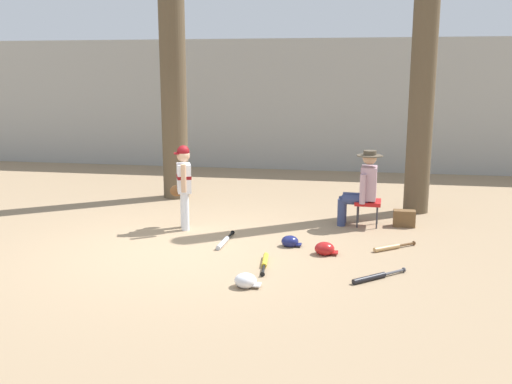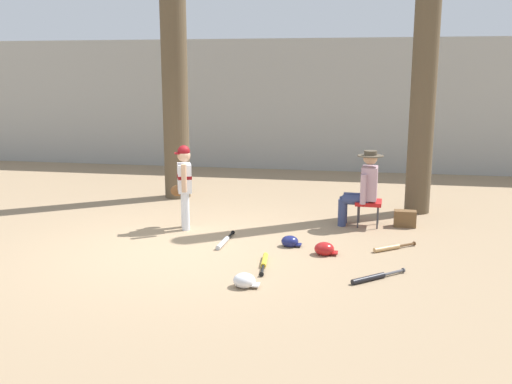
{
  "view_description": "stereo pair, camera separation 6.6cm",
  "coord_description": "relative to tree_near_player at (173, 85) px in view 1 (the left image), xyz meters",
  "views": [
    {
      "loc": [
        2.39,
        -7.39,
        2.42
      ],
      "look_at": [
        0.99,
        0.45,
        0.75
      ],
      "focal_mm": 40.86,
      "sensor_mm": 36.0,
      "label": 1
    },
    {
      "loc": [
        2.46,
        -7.38,
        2.42
      ],
      "look_at": [
        0.99,
        0.45,
        0.75
      ],
      "focal_mm": 40.86,
      "sensor_mm": 36.0,
      "label": 2
    }
  ],
  "objects": [
    {
      "name": "handbag_beside_stool",
      "position": [
        4.21,
        -1.47,
        -2.02
      ],
      "size": [
        0.34,
        0.19,
        0.26
      ],
      "primitive_type": "cube",
      "rotation": [
        0.0,
        0.0,
        -0.02
      ],
      "color": "brown",
      "rests_on": "ground"
    },
    {
      "name": "batting_helmet_white",
      "position": [
        2.25,
        -4.49,
        -2.07
      ],
      "size": [
        0.3,
        0.23,
        0.17
      ],
      "color": "silver",
      "rests_on": "ground"
    },
    {
      "name": "bat_wood_tan",
      "position": [
        3.94,
        -2.76,
        -2.12
      ],
      "size": [
        0.6,
        0.49,
        0.07
      ],
      "color": "tan",
      "rests_on": "ground"
    },
    {
      "name": "ground_plane",
      "position": [
        1.08,
        -3.24,
        -2.15
      ],
      "size": [
        60.0,
        60.0,
        0.0
      ],
      "primitive_type": "plane",
      "color": "#937A5B"
    },
    {
      "name": "young_ballplayer",
      "position": [
        0.83,
        -2.19,
        -1.41
      ],
      "size": [
        0.45,
        0.56,
        1.31
      ],
      "color": "white",
      "rests_on": "ground"
    },
    {
      "name": "bat_aluminum_silver",
      "position": [
        1.63,
        -2.9,
        -2.12
      ],
      "size": [
        0.09,
        0.81,
        0.07
      ],
      "color": "#B7BCC6",
      "rests_on": "ground"
    },
    {
      "name": "seated_spectator",
      "position": [
        3.54,
        -1.52,
        -1.51
      ],
      "size": [
        0.67,
        0.53,
        1.2
      ],
      "color": "navy",
      "rests_on": "ground"
    },
    {
      "name": "tree_behind_spectator",
      "position": [
        4.47,
        -0.42,
        0.37
      ],
      "size": [
        0.57,
        0.57,
        5.59
      ],
      "color": "brown",
      "rests_on": "ground"
    },
    {
      "name": "concrete_back_wall",
      "position": [
        1.08,
        3.72,
        -0.57
      ],
      "size": [
        18.0,
        0.36,
        3.16
      ],
      "primitive_type": "cube",
      "color": "#9E9E99",
      "rests_on": "ground"
    },
    {
      "name": "folding_stool",
      "position": [
        3.64,
        -1.53,
        -1.79
      ],
      "size": [
        0.42,
        0.42,
        0.41
      ],
      "color": "red",
      "rests_on": "ground"
    },
    {
      "name": "bat_yellow_trainer",
      "position": [
        2.34,
        -3.67,
        -2.12
      ],
      "size": [
        0.14,
        0.76,
        0.07
      ],
      "color": "yellow",
      "rests_on": "ground"
    },
    {
      "name": "batting_helmet_navy",
      "position": [
        2.56,
        -2.84,
        -2.08
      ],
      "size": [
        0.28,
        0.22,
        0.16
      ],
      "color": "navy",
      "rests_on": "ground"
    },
    {
      "name": "batting_helmet_red",
      "position": [
        3.06,
        -3.13,
        -2.07
      ],
      "size": [
        0.31,
        0.24,
        0.18
      ],
      "color": "#A81919",
      "rests_on": "ground"
    },
    {
      "name": "bat_black_composite",
      "position": [
        3.69,
        -4.0,
        -2.12
      ],
      "size": [
        0.65,
        0.58,
        0.07
      ],
      "color": "black",
      "rests_on": "ground"
    },
    {
      "name": "tree_near_player",
      "position": [
        0.0,
        0.0,
        0.0
      ],
      "size": [
        0.72,
        0.72,
        5.01
      ],
      "color": "brown",
      "rests_on": "ground"
    }
  ]
}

